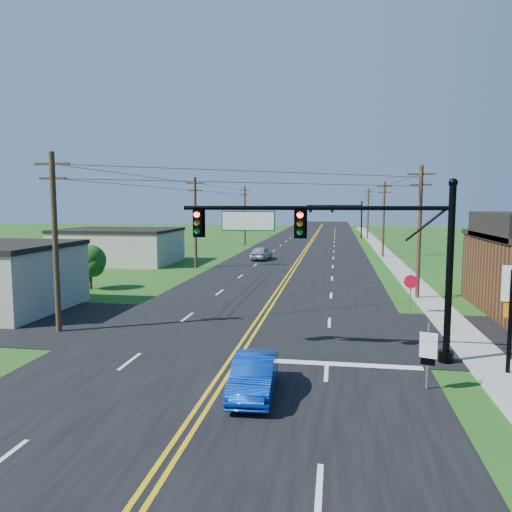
% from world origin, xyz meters
% --- Properties ---
extents(ground, '(260.00, 260.00, 0.00)m').
position_xyz_m(ground, '(0.00, 0.00, 0.00)').
color(ground, '#1C4313').
rests_on(ground, ground).
extents(road_main, '(16.00, 220.00, 0.04)m').
position_xyz_m(road_main, '(0.00, 50.00, 0.02)').
color(road_main, black).
rests_on(road_main, ground).
extents(road_cross, '(70.00, 10.00, 0.04)m').
position_xyz_m(road_cross, '(0.00, 12.00, 0.02)').
color(road_cross, black).
rests_on(road_cross, ground).
extents(sidewalk, '(2.00, 160.00, 0.08)m').
position_xyz_m(sidewalk, '(10.50, 40.00, 0.04)').
color(sidewalk, gray).
rests_on(sidewalk, ground).
extents(signal_mast_main, '(11.30, 0.60, 7.48)m').
position_xyz_m(signal_mast_main, '(4.34, 8.00, 4.75)').
color(signal_mast_main, black).
rests_on(signal_mast_main, ground).
extents(signal_mast_far, '(10.98, 0.60, 7.48)m').
position_xyz_m(signal_mast_far, '(4.44, 80.00, 4.55)').
color(signal_mast_far, black).
rests_on(signal_mast_far, ground).
extents(cream_bldg_far, '(12.20, 9.20, 3.70)m').
position_xyz_m(cream_bldg_far, '(-19.00, 38.00, 1.86)').
color(cream_bldg_far, beige).
rests_on(cream_bldg_far, ground).
extents(utility_pole_left_a, '(1.80, 0.28, 9.00)m').
position_xyz_m(utility_pole_left_a, '(-9.50, 10.00, 4.72)').
color(utility_pole_left_a, '#311E16').
rests_on(utility_pole_left_a, ground).
extents(utility_pole_left_b, '(1.80, 0.28, 9.00)m').
position_xyz_m(utility_pole_left_b, '(-9.50, 35.00, 4.72)').
color(utility_pole_left_b, '#311E16').
rests_on(utility_pole_left_b, ground).
extents(utility_pole_left_c, '(1.80, 0.28, 9.00)m').
position_xyz_m(utility_pole_left_c, '(-9.50, 62.00, 4.72)').
color(utility_pole_left_c, '#311E16').
rests_on(utility_pole_left_c, ground).
extents(utility_pole_right_a, '(1.80, 0.28, 9.00)m').
position_xyz_m(utility_pole_right_a, '(9.80, 22.00, 4.72)').
color(utility_pole_right_a, '#311E16').
rests_on(utility_pole_right_a, ground).
extents(utility_pole_right_b, '(1.80, 0.28, 9.00)m').
position_xyz_m(utility_pole_right_b, '(9.80, 48.00, 4.72)').
color(utility_pole_right_b, '#311E16').
rests_on(utility_pole_right_b, ground).
extents(utility_pole_right_c, '(1.80, 0.28, 9.00)m').
position_xyz_m(utility_pole_right_c, '(9.80, 78.00, 4.72)').
color(utility_pole_right_c, '#311E16').
rests_on(utility_pole_right_c, ground).
extents(tree_right_back, '(3.00, 3.00, 4.10)m').
position_xyz_m(tree_right_back, '(16.00, 26.00, 2.60)').
color(tree_right_back, '#311E16').
rests_on(tree_right_back, ground).
extents(tree_left, '(2.40, 2.40, 3.37)m').
position_xyz_m(tree_left, '(-14.00, 22.00, 2.16)').
color(tree_left, '#311E16').
rests_on(tree_left, ground).
extents(blue_car, '(1.60, 4.08, 1.32)m').
position_xyz_m(blue_car, '(1.61, 3.34, 0.66)').
color(blue_car, '#0733A9').
rests_on(blue_car, ground).
extents(distant_car, '(2.29, 4.62, 1.51)m').
position_xyz_m(distant_car, '(-4.11, 43.07, 0.76)').
color(distant_car, '#BCBDC2').
rests_on(distant_car, ground).
extents(route_sign, '(0.57, 0.23, 2.38)m').
position_xyz_m(route_sign, '(7.50, 4.76, 1.39)').
color(route_sign, slate).
rests_on(route_sign, ground).
extents(stop_sign, '(0.81, 0.30, 2.36)m').
position_xyz_m(stop_sign, '(8.63, 16.98, 1.70)').
color(stop_sign, slate).
rests_on(stop_sign, ground).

